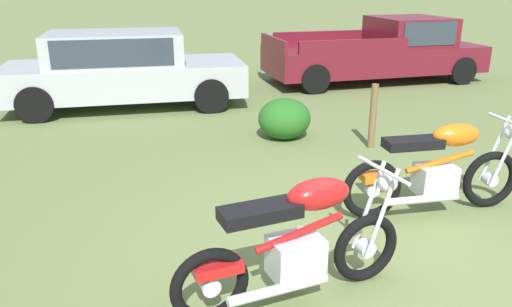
{
  "coord_description": "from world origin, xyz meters",
  "views": [
    {
      "loc": [
        -3.16,
        -2.75,
        2.43
      ],
      "look_at": [
        -0.59,
        1.21,
        0.75
      ],
      "focal_mm": 35.23,
      "sensor_mm": 36.0,
      "label": 1
    }
  ],
  "objects_px": {
    "motorcycle_orange": "(437,170)",
    "car_silver": "(121,66)",
    "pickup_truck_burgundy": "(384,49)",
    "fence_post_wooden": "(373,116)",
    "motorcycle_red": "(297,243)",
    "shrub_low": "(284,119)"
  },
  "relations": [
    {
      "from": "motorcycle_orange",
      "to": "fence_post_wooden",
      "type": "distance_m",
      "value": 2.17
    },
    {
      "from": "motorcycle_orange",
      "to": "car_silver",
      "type": "distance_m",
      "value": 6.45
    },
    {
      "from": "fence_post_wooden",
      "to": "car_silver",
      "type": "bearing_deg",
      "value": 116.99
    },
    {
      "from": "motorcycle_red",
      "to": "car_silver",
      "type": "xyz_separation_m",
      "value": [
        0.96,
        6.75,
        0.3
      ]
    },
    {
      "from": "car_silver",
      "to": "fence_post_wooden",
      "type": "bearing_deg",
      "value": -42.44
    },
    {
      "from": "pickup_truck_burgundy",
      "to": "motorcycle_orange",
      "type": "bearing_deg",
      "value": -114.82
    },
    {
      "from": "shrub_low",
      "to": "motorcycle_orange",
      "type": "bearing_deg",
      "value": -93.88
    },
    {
      "from": "motorcycle_orange",
      "to": "shrub_low",
      "type": "bearing_deg",
      "value": 107.86
    },
    {
      "from": "motorcycle_red",
      "to": "shrub_low",
      "type": "xyz_separation_m",
      "value": [
        2.38,
        3.42,
        -0.17
      ]
    },
    {
      "from": "motorcycle_orange",
      "to": "fence_post_wooden",
      "type": "bearing_deg",
      "value": 83.86
    },
    {
      "from": "motorcycle_orange",
      "to": "car_silver",
      "type": "xyz_separation_m",
      "value": [
        -1.23,
        6.33,
        0.31
      ]
    },
    {
      "from": "motorcycle_orange",
      "to": "fence_post_wooden",
      "type": "xyz_separation_m",
      "value": [
        1.02,
        1.92,
        -0.01
      ]
    },
    {
      "from": "car_silver",
      "to": "pickup_truck_burgundy",
      "type": "distance_m",
      "value": 6.2
    },
    {
      "from": "motorcycle_orange",
      "to": "pickup_truck_burgundy",
      "type": "relative_size",
      "value": 0.35
    },
    {
      "from": "motorcycle_orange",
      "to": "fence_post_wooden",
      "type": "height_order",
      "value": "motorcycle_orange"
    },
    {
      "from": "motorcycle_red",
      "to": "car_silver",
      "type": "height_order",
      "value": "car_silver"
    },
    {
      "from": "motorcycle_red",
      "to": "fence_post_wooden",
      "type": "relative_size",
      "value": 2.03
    },
    {
      "from": "fence_post_wooden",
      "to": "shrub_low",
      "type": "bearing_deg",
      "value": 127.18
    },
    {
      "from": "fence_post_wooden",
      "to": "motorcycle_orange",
      "type": "bearing_deg",
      "value": -117.88
    },
    {
      "from": "motorcycle_orange",
      "to": "pickup_truck_burgundy",
      "type": "xyz_separation_m",
      "value": [
        4.91,
        5.4,
        0.26
      ]
    },
    {
      "from": "motorcycle_orange",
      "to": "car_silver",
      "type": "height_order",
      "value": "car_silver"
    },
    {
      "from": "motorcycle_red",
      "to": "shrub_low",
      "type": "bearing_deg",
      "value": 65.0
    }
  ]
}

